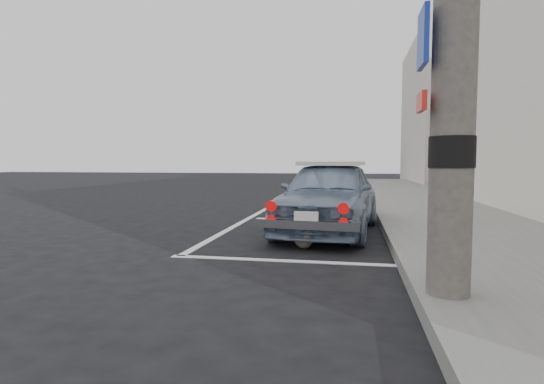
{
  "coord_description": "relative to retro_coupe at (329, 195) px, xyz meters",
  "views": [
    {
      "loc": [
        1.27,
        -5.59,
        1.22
      ],
      "look_at": [
        0.04,
        0.93,
        0.75
      ],
      "focal_mm": 28.0,
      "sensor_mm": 36.0,
      "label": 1
    }
  ],
  "objects": [
    {
      "name": "ground",
      "position": [
        -0.89,
        -1.83,
        -0.64
      ],
      "size": [
        80.0,
        80.0,
        0.0
      ],
      "primitive_type": "plane",
      "color": "black",
      "rests_on": "ground"
    },
    {
      "name": "sidewalk",
      "position": [
        2.31,
        0.17,
        -0.56
      ],
      "size": [
        2.8,
        40.0,
        0.15
      ],
      "primitive_type": "cube",
      "color": "slate",
      "rests_on": "ground"
    },
    {
      "name": "retro_coupe",
      "position": [
        0.0,
        0.0,
        0.0
      ],
      "size": [
        1.9,
        3.86,
        1.26
      ],
      "rotation": [
        0.0,
        0.0,
        -0.11
      ],
      "color": "#7489A7",
      "rests_on": "ground"
    },
    {
      "name": "pline_side",
      "position": [
        -1.79,
        1.17,
        -0.64
      ],
      "size": [
        0.12,
        7.0,
        0.01
      ],
      "primitive_type": "cube",
      "color": "silver",
      "rests_on": "ground"
    },
    {
      "name": "cat",
      "position": [
        -0.27,
        -1.52,
        -0.5
      ],
      "size": [
        0.38,
        0.52,
        0.3
      ],
      "rotation": [
        0.0,
        0.0,
        0.43
      ],
      "color": "#77675A",
      "rests_on": "ground"
    },
    {
      "name": "pline_front",
      "position": [
        -0.39,
        4.67,
        -0.64
      ],
      "size": [
        3.0,
        0.12,
        0.01
      ],
      "primitive_type": "cube",
      "color": "silver",
      "rests_on": "ground"
    },
    {
      "name": "building_far",
      "position": [
        5.46,
        18.17,
        3.36
      ],
      "size": [
        3.5,
        10.0,
        8.0
      ],
      "primitive_type": "cube",
      "color": "beige",
      "rests_on": "ground"
    },
    {
      "name": "pline_rear",
      "position": [
        -0.39,
        -2.33,
        -0.64
      ],
      "size": [
        3.0,
        0.12,
        0.01
      ],
      "primitive_type": "cube",
      "color": "silver",
      "rests_on": "ground"
    }
  ]
}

